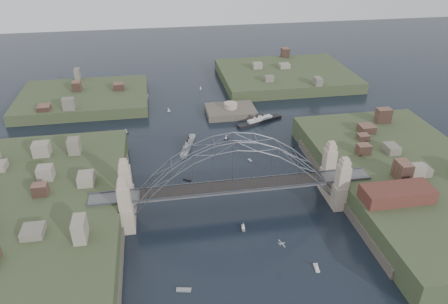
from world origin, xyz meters
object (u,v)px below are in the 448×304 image
(fort_island, at_px, (231,115))
(ocean_liner, at_px, (259,121))
(wharf_shed, at_px, (397,194))
(bridge, at_px, (234,175))
(naval_cruiser_far, at_px, (144,101))
(naval_cruiser_near, at_px, (188,145))

(fort_island, bearing_deg, ocean_liner, -46.09)
(wharf_shed, bearing_deg, bridge, 162.35)
(naval_cruiser_far, relative_size, ocean_liner, 0.82)
(bridge, height_order, ocean_liner, bridge)
(naval_cruiser_near, bearing_deg, wharf_shed, -45.99)
(fort_island, bearing_deg, bridge, -99.73)
(ocean_liner, bearing_deg, naval_cruiser_near, -152.77)
(fort_island, xyz_separation_m, naval_cruiser_near, (-22.07, -28.02, 1.18))
(naval_cruiser_near, bearing_deg, naval_cruiser_far, 109.06)
(ocean_liner, bearing_deg, naval_cruiser_far, 148.01)
(naval_cruiser_near, height_order, ocean_liner, ocean_liner)
(bridge, xyz_separation_m, naval_cruiser_far, (-26.53, 89.62, -11.40))
(bridge, xyz_separation_m, wharf_shed, (44.00, -14.00, -2.32))
(bridge, xyz_separation_m, fort_island, (12.00, 70.00, -12.66))
(wharf_shed, relative_size, naval_cruiser_near, 1.12)
(naval_cruiser_near, distance_m, naval_cruiser_far, 50.41)
(naval_cruiser_near, xyz_separation_m, naval_cruiser_far, (-16.46, 47.64, 0.08))
(naval_cruiser_far, bearing_deg, naval_cruiser_near, -70.94)
(bridge, height_order, fort_island, bridge)
(bridge, xyz_separation_m, ocean_liner, (22.73, 58.85, -11.48))
(bridge, relative_size, naval_cruiser_far, 4.75)
(naval_cruiser_far, height_order, ocean_liner, naval_cruiser_far)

